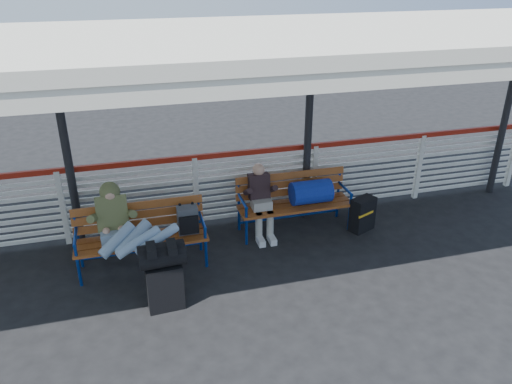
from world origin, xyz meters
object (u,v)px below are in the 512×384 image
object	(u,v)px
bench_left	(151,228)
bench_right	(303,194)
companion_person	(261,200)
suitcase_side	(362,214)
traveler_man	(130,233)
luggage_stack	(164,273)

from	to	relation	value
bench_left	bench_right	bearing A→B (deg)	9.42
companion_person	suitcase_side	xyz separation A→B (m)	(1.60, -0.30, -0.32)
traveler_man	companion_person	size ratio (longest dim) A/B	1.43
suitcase_side	bench_right	bearing A→B (deg)	138.24
luggage_stack	companion_person	xyz separation A→B (m)	(1.65, 1.44, 0.10)
bench_left	companion_person	xyz separation A→B (m)	(1.70, 0.40, 0.02)
bench_right	suitcase_side	xyz separation A→B (m)	(0.91, -0.30, -0.33)
luggage_stack	traveler_man	world-z (taller)	traveler_man
traveler_man	companion_person	distance (m)	2.14
bench_left	companion_person	distance (m)	1.75
luggage_stack	bench_left	world-z (taller)	bench_left
suitcase_side	luggage_stack	bearing A→B (deg)	175.70
bench_right	suitcase_side	bearing A→B (deg)	-18.16
bench_left	suitcase_side	distance (m)	3.32
luggage_stack	bench_right	world-z (taller)	bench_right
bench_right	companion_person	distance (m)	0.69
bench_right	traveler_man	bearing A→B (deg)	-164.40
luggage_stack	suitcase_side	world-z (taller)	luggage_stack
luggage_stack	companion_person	size ratio (longest dim) A/B	0.80
bench_left	suitcase_side	bearing A→B (deg)	1.72
bench_right	luggage_stack	bearing A→B (deg)	-148.48
luggage_stack	companion_person	bearing A→B (deg)	37.66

